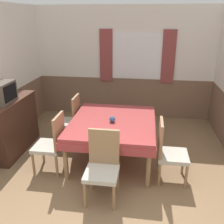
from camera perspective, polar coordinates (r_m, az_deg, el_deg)
name	(u,v)px	position (r m, az deg, el deg)	size (l,w,h in m)	color
wall_back	(125,63)	(6.01, 2.92, 11.06)	(4.55, 0.09, 2.60)	white
dining_table	(113,126)	(4.21, 0.20, -3.19)	(1.42, 1.61, 0.73)	#9E3838
chair_right_near	(168,150)	(3.82, 12.72, -8.54)	(0.44, 0.44, 0.97)	#93704C
chair_head_near	(103,165)	(3.41, -2.17, -11.92)	(0.44, 0.44, 0.97)	#93704C
chair_left_far	(70,119)	(4.88, -9.49, -1.55)	(0.44, 0.44, 0.97)	#93704C
chair_left_near	(52,142)	(4.06, -13.47, -6.72)	(0.44, 0.44, 0.97)	#93704C
sideboard	(11,125)	(4.88, -22.02, -2.85)	(0.46, 1.24, 1.00)	#3D2319
tv	(3,93)	(4.53, -23.74, 4.07)	(0.29, 0.47, 0.35)	#51473D
vase	(112,119)	(4.09, 0.07, -1.67)	(0.10, 0.10, 0.10)	#335684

